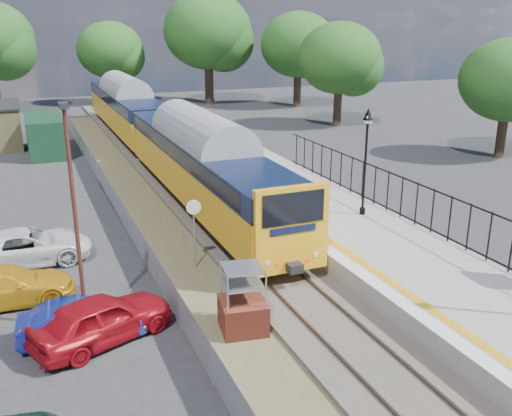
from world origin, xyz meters
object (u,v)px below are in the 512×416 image
speed_sign (194,223)px  car_red (102,319)px  victorian_lamp_north (367,137)px  brick_plinth (243,301)px  carpark_lamp (74,206)px  car_yellow (5,286)px  train (154,127)px  car_blue (81,321)px  car_white (25,247)px

speed_sign → car_red: size_ratio=0.65×
victorian_lamp_north → car_red: size_ratio=1.10×
brick_plinth → carpark_lamp: bearing=155.5°
carpark_lamp → car_yellow: carpark_lamp is taller
car_yellow → speed_sign: bearing=-85.9°
train → speed_sign: size_ratio=15.04×
car_red → brick_plinth: bearing=-127.0°
train → car_yellow: bearing=-117.1°
carpark_lamp → car_yellow: bearing=130.4°
brick_plinth → car_yellow: bearing=145.0°
speed_sign → car_blue: speed_sign is taller
carpark_lamp → car_red: (0.38, -0.90, -3.19)m
car_blue → car_white: size_ratio=0.72×
speed_sign → car_red: 5.65m
speed_sign → car_white: 6.65m
speed_sign → car_red: (-3.95, -3.88, -1.12)m
speed_sign → car_red: bearing=-125.0°
brick_plinth → car_yellow: brick_plinth is taller
car_red → car_blue: car_red is taller
car_blue → car_white: (-1.36, 6.48, 0.10)m
victorian_lamp_north → car_blue: (-12.30, -4.37, -3.71)m
car_red → car_yellow: 4.39m
victorian_lamp_north → car_white: size_ratio=0.94×
train → speed_sign: train is taller
victorian_lamp_north → car_yellow: (-14.37, -1.16, -3.66)m
train → car_yellow: 19.96m
brick_plinth → car_white: size_ratio=0.43×
car_blue → car_white: car_white is taller
victorian_lamp_north → speed_sign: bearing=-174.1°
train → speed_sign: 17.53m
victorian_lamp_north → speed_sign: 8.22m
victorian_lamp_north → car_blue: size_ratio=1.30×
car_white → speed_sign: bearing=-118.6°
carpark_lamp → car_yellow: (-2.24, 2.63, -3.27)m
brick_plinth → car_white: 9.82m
train → victorian_lamp_north: bearing=-72.2°
victorian_lamp_north → brick_plinth: (-7.80, -5.76, -3.27)m
brick_plinth → victorian_lamp_north: bearing=36.5°
carpark_lamp → car_blue: (-0.17, -0.58, -3.32)m
carpark_lamp → car_white: size_ratio=1.39×
brick_plinth → train: bearing=83.6°
car_yellow → car_white: 3.34m
victorian_lamp_north → train: 17.48m
speed_sign → car_yellow: 6.69m
victorian_lamp_north → brick_plinth: victorian_lamp_north is taller
train → car_yellow: size_ratio=9.31×
speed_sign → brick_plinth: bearing=-79.5°
car_yellow → victorian_lamp_north: bearing=-84.4°
brick_plinth → car_red: bearing=164.8°
train → car_white: bearing=-120.1°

